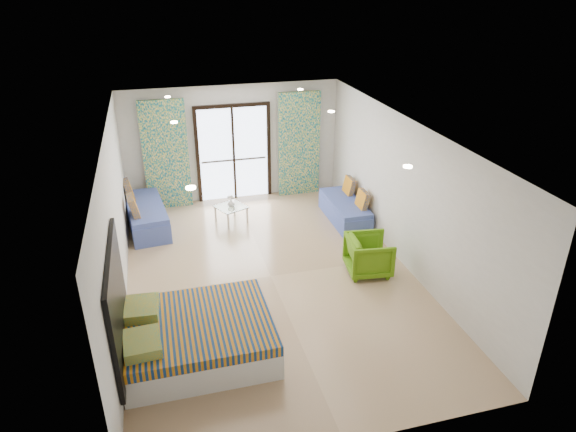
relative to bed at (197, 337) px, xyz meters
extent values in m
cube|color=black|center=(1.48, 5.45, 1.94)|extent=(1.76, 0.08, 0.08)
cube|color=black|center=(0.64, 5.45, 0.80)|extent=(0.08, 0.08, 2.20)
cube|color=black|center=(2.32, 5.45, 0.80)|extent=(0.08, 0.08, 2.20)
cube|color=black|center=(1.48, 5.45, 0.80)|extent=(0.05, 0.06, 2.20)
cube|color=#595451|center=(1.48, 5.47, 0.65)|extent=(1.52, 0.03, 0.04)
cube|color=beige|center=(-0.07, 5.31, 0.95)|extent=(1.00, 0.10, 2.50)
cube|color=beige|center=(3.03, 5.31, 0.95)|extent=(1.00, 0.10, 2.50)
cylinder|color=#FFE0B2|center=(0.08, -0.26, 2.37)|extent=(0.12, 0.12, 0.02)
cylinder|color=#FFE0B2|center=(2.88, -0.26, 2.37)|extent=(0.12, 0.12, 0.02)
cylinder|color=#FFE0B2|center=(0.08, 2.74, 2.37)|extent=(0.12, 0.12, 0.02)
cylinder|color=#FFE0B2|center=(2.88, 2.74, 2.37)|extent=(0.12, 0.12, 0.02)
cylinder|color=#FFE0B2|center=(0.08, 4.74, 2.37)|extent=(0.12, 0.12, 0.02)
cylinder|color=#FFE0B2|center=(2.88, 4.74, 2.37)|extent=(0.12, 0.12, 0.02)
cube|color=black|center=(-0.98, 0.00, 0.75)|extent=(0.06, 2.10, 1.50)
cube|color=silver|center=(-0.99, 1.25, 0.75)|extent=(0.02, 0.10, 0.10)
cube|color=silver|center=(0.03, 0.00, -0.09)|extent=(2.06, 1.65, 0.41)
cube|color=navy|center=(0.03, 0.00, 0.19)|extent=(2.04, 1.69, 0.15)
cube|color=#1B7A60|center=(-0.72, -0.39, 0.34)|extent=(0.49, 0.59, 0.14)
cube|color=#1B7A60|center=(-0.72, 0.39, 0.34)|extent=(0.50, 0.60, 0.14)
cube|color=#42549F|center=(-0.62, 4.35, -0.09)|extent=(0.94, 1.97, 0.42)
cube|color=#42549F|center=(-0.62, 4.35, 0.18)|extent=(0.92, 1.93, 0.11)
cube|color=navy|center=(-0.84, 3.88, 0.42)|extent=(0.26, 0.50, 0.44)
cube|color=navy|center=(-0.93, 4.76, 0.42)|extent=(0.26, 0.50, 0.44)
cube|color=#42549F|center=(3.58, 3.58, -0.11)|extent=(0.66, 1.69, 0.37)
cube|color=#42549F|center=(3.58, 3.58, 0.12)|extent=(0.65, 1.65, 0.09)
cube|color=navy|center=(3.81, 3.18, 0.34)|extent=(0.19, 0.42, 0.39)
cube|color=navy|center=(3.81, 3.97, 0.34)|extent=(0.19, 0.42, 0.39)
cylinder|color=silver|center=(1.04, 3.79, -0.11)|extent=(0.06, 0.06, 0.37)
cylinder|color=silver|center=(1.49, 4.00, -0.11)|extent=(0.06, 0.06, 0.37)
cylinder|color=silver|center=(0.83, 4.24, -0.11)|extent=(0.06, 0.06, 0.37)
cylinder|color=silver|center=(1.28, 4.45, -0.11)|extent=(0.06, 0.06, 0.37)
cube|color=#8CA59E|center=(1.16, 4.12, 0.07)|extent=(0.75, 0.75, 0.02)
sphere|color=white|center=(1.20, 4.14, 0.27)|extent=(0.06, 0.06, 0.06)
sphere|color=white|center=(1.14, 4.16, 0.29)|extent=(0.06, 0.06, 0.06)
sphere|color=white|center=(1.12, 4.10, 0.31)|extent=(0.06, 0.06, 0.06)
sphere|color=white|center=(1.18, 4.08, 0.32)|extent=(0.06, 0.06, 0.06)
imported|color=white|center=(1.16, 4.12, 0.16)|extent=(0.21, 0.21, 0.16)
imported|color=#548B12|center=(3.22, 1.43, 0.09)|extent=(0.79, 0.84, 0.78)
camera|label=1|loc=(-0.26, -5.94, 4.67)|focal=32.00mm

